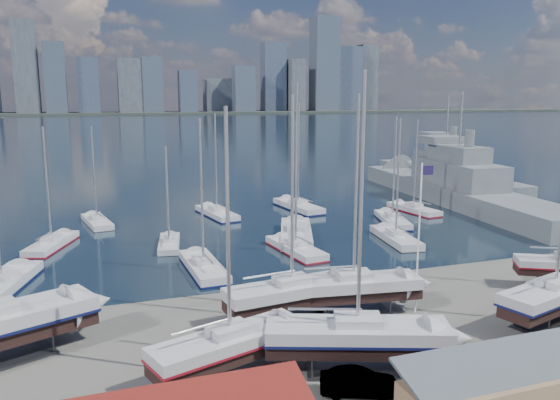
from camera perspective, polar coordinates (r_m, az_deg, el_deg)
name	(u,v)px	position (r m, az deg, el deg)	size (l,w,h in m)	color
ground	(378,324)	(40.15, 10.19, -12.67)	(1400.00, 1400.00, 0.00)	#605E59
water	(120,126)	(342.82, -16.36, 7.44)	(1400.00, 600.00, 0.40)	#1A293C
far_shore	(105,113)	(602.42, -17.78, 8.63)	(1400.00, 80.00, 2.20)	#2D332D
skyline	(95,76)	(596.27, -18.74, 12.22)	(639.14, 43.80, 107.69)	#475166
sailboat_cradle_1	(230,345)	(31.97, -5.26, -14.82)	(9.81, 5.44, 15.33)	#2D2D33
sailboat_cradle_2	(292,292)	(39.53, 1.24, -9.63)	(10.07, 3.90, 16.02)	#2D2D33
sailboat_cradle_3	(357,336)	(32.90, 8.09, -13.93)	(11.10, 6.57, 17.24)	#2D2D33
sailboat_cradle_4	(354,287)	(40.99, 7.70, -8.98)	(10.15, 4.18, 16.08)	#2D2D33
sailboat_cradle_5	(555,295)	(43.62, 26.78, -8.83)	(10.48, 5.32, 16.29)	#2D2D33
sailboat_moored_0	(2,287)	(51.28, -27.05, -8.13)	(5.81, 11.26, 16.21)	black
sailboat_moored_1	(52,245)	(63.47, -22.74, -4.35)	(5.54, 9.34, 13.49)	black
sailboat_moored_2	(97,223)	(72.68, -18.57, -2.25)	(3.90, 8.89, 12.98)	black
sailboat_moored_3	(204,268)	(51.14, -7.99, -7.10)	(3.04, 9.90, 14.68)	black
sailboat_moored_4	(169,244)	(59.97, -11.50, -4.55)	(3.37, 7.76, 11.35)	black
sailboat_moored_5	(217,214)	(74.34, -6.61, -1.50)	(4.29, 10.03, 14.52)	black
sailboat_moored_6	(296,250)	(56.78, 1.64, -5.21)	(3.72, 9.65, 14.06)	black
sailboat_moored_7	(296,236)	(62.34, 1.69, -3.76)	(7.35, 12.59, 18.36)	black
sailboat_moored_8	(298,208)	(78.46, 1.92, -0.80)	(4.26, 10.94, 15.93)	black
sailboat_moored_9	(396,239)	(62.36, 11.99, -3.99)	(4.07, 9.80, 14.36)	black
sailboat_moored_10	(392,221)	(71.31, 11.67, -2.17)	(5.21, 9.90, 14.25)	black
sailboat_moored_11	(414,210)	(78.94, 13.79, -1.03)	(3.67, 9.32, 13.57)	black
naval_ship_east	(456,192)	(88.00, 17.95, 0.83)	(12.83, 50.86, 18.53)	slate
naval_ship_west	(444,174)	(108.16, 16.79, 2.61)	(9.01, 41.75, 17.73)	slate
car_b	(359,383)	(31.16, 8.26, -18.38)	(1.46, 4.19, 1.38)	gray
car_c	(461,373)	(33.10, 18.41, -16.78)	(2.68, 5.82, 1.62)	gray
flagpole	(420,229)	(40.97, 14.42, -2.90)	(1.00, 0.12, 11.23)	white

